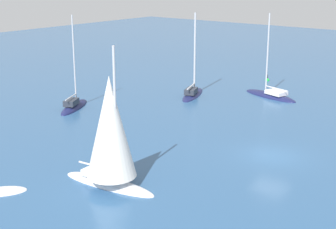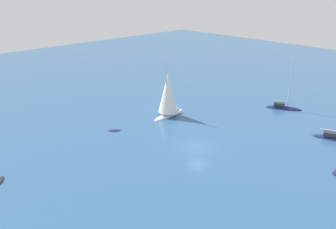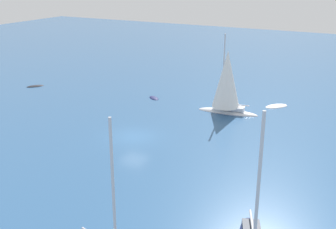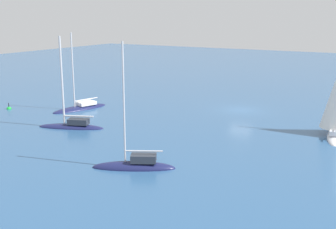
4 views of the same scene
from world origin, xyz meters
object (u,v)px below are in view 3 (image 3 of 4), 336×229
skiff (154,98)px  tender (35,86)px  rib (276,106)px  ketch (227,84)px

skiff → tender: (17.09, 2.83, 0.00)m
skiff → rib: bearing=53.8°
tender → rib: size_ratio=0.76×
ketch → rib: size_ratio=2.88×
skiff → rib: (-14.28, -3.86, 0.00)m
rib → tender: bearing=-39.5°
skiff → tender: size_ratio=0.87×
ketch → rib: 7.34m
ketch → skiff: bearing=-11.6°
tender → ketch: bearing=131.9°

